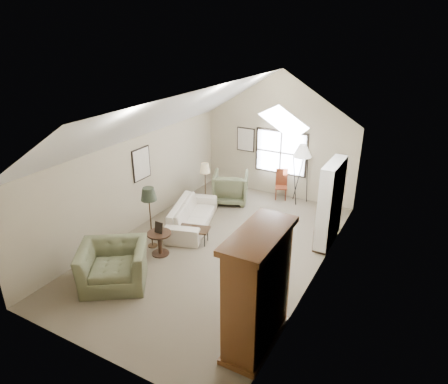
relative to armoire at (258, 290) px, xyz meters
The scene contains 18 objects.
room_shell 3.87m from the armoire, 132.25° to the left, with size 5.01×8.01×4.00m.
window 6.70m from the armoire, 108.11° to the left, with size 1.72×0.08×1.42m, color black.
skylight 4.02m from the armoire, 104.93° to the left, with size 0.80×1.20×0.52m, color white, non-canonical shape.
wall_art 5.98m from the armoire, 133.09° to the left, with size 1.97×3.71×0.88m.
armoire is the anchor object (origin of this frame).
tv_alcove 4.00m from the armoire, 87.71° to the left, with size 0.32×1.30×2.10m, color white.
media_console 4.08m from the armoire, 88.00° to the left, with size 0.34×1.18×0.60m, color #382316.
tv_panel 4.01m from the armoire, 88.00° to the left, with size 0.05×0.90×0.55m, color black.
sofa 4.66m from the armoire, 137.03° to the left, with size 2.34×0.91×0.68m, color beige.
armchair_near 3.46m from the armoire, behind, with size 1.38×1.21×0.90m, color #5A6345.
armchair_far 6.07m from the armoire, 122.18° to the left, with size 1.03×1.06×0.97m, color #596144.
coffee_table 3.83m from the armoire, 139.77° to the left, with size 0.79×0.44×0.40m, color #342115.
bowl 3.79m from the armoire, 139.77° to the left, with size 0.19×0.19×0.05m, color #3C2C18.
side_table 3.69m from the armoire, 154.84° to the left, with size 0.59×0.59×0.59m, color #382417.
side_chair 6.42m from the armoire, 107.39° to the left, with size 0.37×0.37×0.95m, color brown.
tripod_lamp 6.24m from the armoire, 102.11° to the left, with size 0.56×0.56×1.93m, color white, non-canonical shape.
dark_lamp 4.06m from the armoire, 154.68° to the left, with size 0.39×0.39×1.63m, color #252C1F, non-canonical shape.
tan_lamp 5.69m from the armoire, 130.21° to the left, with size 0.29×0.29×1.47m, color tan, non-canonical shape.
Camera 1 is at (4.34, -7.49, 5.24)m, focal length 32.00 mm.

